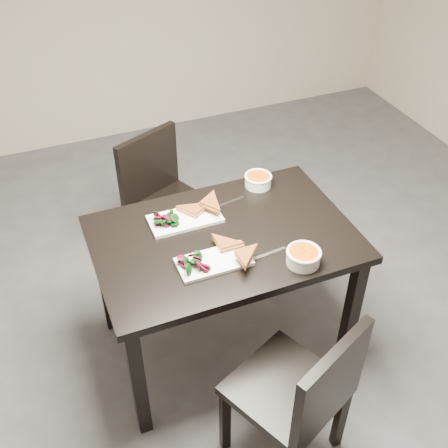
{
  "coord_description": "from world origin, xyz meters",
  "views": [
    {
      "loc": [
        -0.75,
        -1.74,
        2.39
      ],
      "look_at": [
        -0.02,
        0.06,
        0.82
      ],
      "focal_mm": 44.19,
      "sensor_mm": 36.0,
      "label": 1
    }
  ],
  "objects_px": {
    "table": "(224,252)",
    "chair_far": "(163,196)",
    "soup_bowl_near": "(303,256)",
    "plate_near": "(214,262)",
    "plate_far": "(185,219)",
    "soup_bowl_far": "(258,180)",
    "chair_near": "(303,392)"
  },
  "relations": [
    {
      "from": "plate_near",
      "to": "plate_far",
      "type": "distance_m",
      "value": 0.33
    },
    {
      "from": "plate_near",
      "to": "soup_bowl_far",
      "type": "xyz_separation_m",
      "value": [
        0.43,
        0.46,
        0.03
      ]
    },
    {
      "from": "table",
      "to": "chair_far",
      "type": "bearing_deg",
      "value": 95.96
    },
    {
      "from": "chair_far",
      "to": "plate_far",
      "type": "bearing_deg",
      "value": -119.25
    },
    {
      "from": "chair_far",
      "to": "soup_bowl_far",
      "type": "distance_m",
      "value": 0.68
    },
    {
      "from": "chair_near",
      "to": "chair_far",
      "type": "xyz_separation_m",
      "value": [
        -0.13,
        1.49,
        0.0
      ]
    },
    {
      "from": "chair_near",
      "to": "soup_bowl_near",
      "type": "relative_size",
      "value": 5.51
    },
    {
      "from": "soup_bowl_near",
      "to": "plate_far",
      "type": "distance_m",
      "value": 0.61
    },
    {
      "from": "table",
      "to": "chair_far",
      "type": "height_order",
      "value": "chair_far"
    },
    {
      "from": "plate_near",
      "to": "chair_far",
      "type": "bearing_deg",
      "value": 88.12
    },
    {
      "from": "soup_bowl_near",
      "to": "plate_near",
      "type": "bearing_deg",
      "value": 158.43
    },
    {
      "from": "soup_bowl_near",
      "to": "table",
      "type": "bearing_deg",
      "value": 130.14
    },
    {
      "from": "table",
      "to": "plate_far",
      "type": "height_order",
      "value": "plate_far"
    },
    {
      "from": "soup_bowl_near",
      "to": "chair_far",
      "type": "bearing_deg",
      "value": 107.28
    },
    {
      "from": "soup_bowl_far",
      "to": "chair_near",
      "type": "bearing_deg",
      "value": -104.51
    },
    {
      "from": "plate_near",
      "to": "plate_far",
      "type": "height_order",
      "value": "plate_far"
    },
    {
      "from": "plate_near",
      "to": "soup_bowl_far",
      "type": "bearing_deg",
      "value": 47.55
    },
    {
      "from": "table",
      "to": "chair_near",
      "type": "xyz_separation_m",
      "value": [
        0.05,
        -0.73,
        -0.17
      ]
    },
    {
      "from": "chair_near",
      "to": "plate_near",
      "type": "height_order",
      "value": "chair_near"
    },
    {
      "from": "table",
      "to": "soup_bowl_far",
      "type": "relative_size",
      "value": 8.41
    },
    {
      "from": "soup_bowl_near",
      "to": "soup_bowl_far",
      "type": "distance_m",
      "value": 0.61
    },
    {
      "from": "soup_bowl_near",
      "to": "plate_far",
      "type": "bearing_deg",
      "value": 128.85
    },
    {
      "from": "table",
      "to": "soup_bowl_near",
      "type": "height_order",
      "value": "soup_bowl_near"
    },
    {
      "from": "chair_near",
      "to": "plate_far",
      "type": "distance_m",
      "value": 0.96
    },
    {
      "from": "plate_far",
      "to": "plate_near",
      "type": "bearing_deg",
      "value": -86.55
    },
    {
      "from": "chair_near",
      "to": "chair_far",
      "type": "distance_m",
      "value": 1.5
    },
    {
      "from": "plate_near",
      "to": "plate_far",
      "type": "bearing_deg",
      "value": 93.45
    },
    {
      "from": "chair_far",
      "to": "plate_near",
      "type": "distance_m",
      "value": 0.96
    },
    {
      "from": "plate_near",
      "to": "soup_bowl_near",
      "type": "relative_size",
      "value": 2.09
    },
    {
      "from": "table",
      "to": "soup_bowl_near",
      "type": "relative_size",
      "value": 7.78
    },
    {
      "from": "plate_near",
      "to": "soup_bowl_near",
      "type": "height_order",
      "value": "soup_bowl_near"
    },
    {
      "from": "table",
      "to": "chair_far",
      "type": "xyz_separation_m",
      "value": [
        -0.08,
        0.77,
        -0.17
      ]
    }
  ]
}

